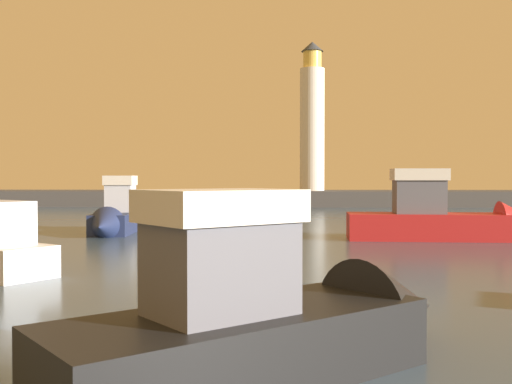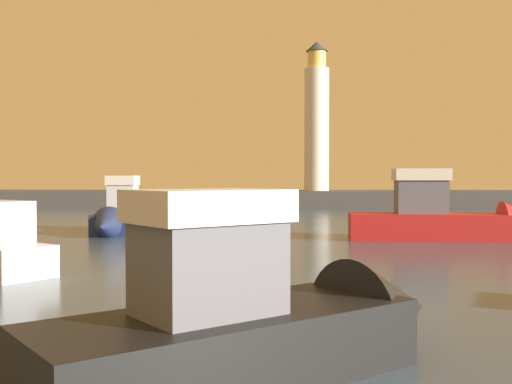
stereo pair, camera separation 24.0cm
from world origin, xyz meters
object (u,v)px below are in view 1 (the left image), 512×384
lighthouse (312,120)px  motorboat_3 (114,217)px  motorboat_1 (452,219)px  motorboat_4 (294,318)px

lighthouse → motorboat_3: size_ratio=2.42×
lighthouse → motorboat_3: (-10.98, -29.57, -7.33)m
motorboat_1 → motorboat_3: 15.41m
motorboat_1 → motorboat_4: motorboat_1 is taller
lighthouse → motorboat_4: lighthouse is taller
lighthouse → motorboat_1: (4.27, -31.79, -7.25)m
lighthouse → motorboat_4: bearing=-93.4°
motorboat_4 → motorboat_1: bearing=68.2°
motorboat_1 → motorboat_3: motorboat_1 is taller
motorboat_4 → lighthouse: bearing=86.6°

